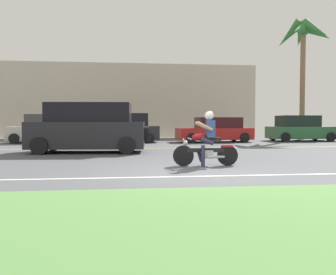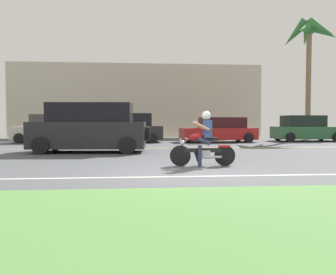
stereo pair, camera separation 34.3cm
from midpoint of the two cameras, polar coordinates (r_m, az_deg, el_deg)
name	(u,v)px [view 2 (the right image)]	position (r m, az deg, el deg)	size (l,w,h in m)	color
ground	(171,160)	(11.52, 1.39, -3.57)	(56.00, 30.00, 0.04)	#4C4F54
grass_median	(230,218)	(4.63, 11.90, -12.23)	(56.00, 3.80, 0.06)	#548442
lane_line_near	(188,176)	(7.99, 4.39, -6.11)	(50.40, 0.12, 0.01)	silver
lane_line_far	(160,148)	(16.29, -0.59, -1.68)	(50.40, 0.12, 0.01)	yellow
motorcyclist	(203,143)	(9.85, 6.55, -0.84)	(1.77, 0.58, 1.48)	black
suv_nearby	(90,128)	(14.48, -11.51, 1.41)	(4.66, 2.36, 1.92)	#232328
parked_car_0	(49,129)	(21.78, -17.70, 1.21)	(3.74, 2.04, 1.60)	beige
parked_car_1	(126,129)	(21.00, -6.15, 1.35)	(4.33, 2.19, 1.67)	#232328
parked_car_2	(219,130)	(21.39, 8.49, 1.11)	(4.42, 2.15, 1.44)	#AD1E1E
parked_car_3	(305,129)	(23.78, 21.15, 1.23)	(3.94, 2.03, 1.56)	#2D663D
palm_tree_0	(310,38)	(26.53, 21.72, 14.36)	(3.65, 3.87, 8.09)	#846B4C
building_far	(137,102)	(29.42, -4.49, 5.60)	(19.07, 4.00, 5.55)	beige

